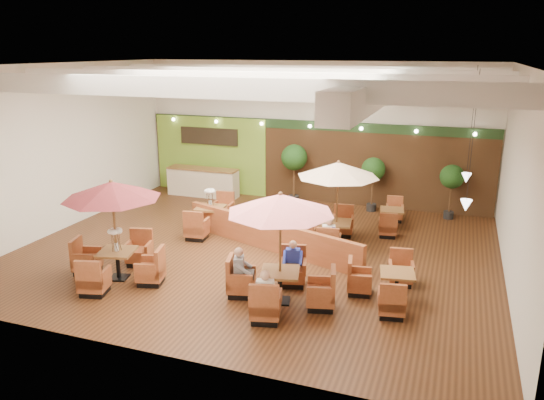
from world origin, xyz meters
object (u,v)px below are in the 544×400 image
at_px(table_2, 335,185).
at_px(diner_2, 241,267).
at_px(table_1, 280,229).
at_px(topiary_2, 452,179).
at_px(table_4, 385,285).
at_px(table_5, 391,219).
at_px(service_counter, 203,182).
at_px(topiary_0, 294,160).
at_px(table_0, 113,213).
at_px(topiary_1, 373,171).
at_px(diner_1, 293,258).
at_px(diner_0, 265,290).
at_px(diner_3, 329,233).
at_px(diner_4, 329,233).
at_px(table_3, 211,215).
at_px(booth_divider, 269,235).

relative_size(table_2, diner_2, 3.37).
distance_m(table_1, topiary_2, 9.05).
distance_m(table_4, table_5, 5.40).
relative_size(service_counter, topiary_0, 1.27).
height_order(table_4, topiary_0, topiary_0).
xyz_separation_m(table_1, table_2, (0.34, 4.20, 0.08)).
relative_size(table_1, table_2, 1.04).
xyz_separation_m(table_0, table_2, (4.85, 4.36, 0.11)).
height_order(topiary_1, diner_1, topiary_1).
height_order(table_5, diner_1, diner_1).
height_order(diner_0, diner_1, diner_0).
xyz_separation_m(service_counter, table_4, (8.53, -7.00, -0.24)).
relative_size(table_0, topiary_1, 1.36).
distance_m(service_counter, table_5, 8.13).
distance_m(diner_1, diner_2, 1.44).
height_order(diner_3, diner_4, diner_4).
height_order(table_1, table_3, table_1).
xyz_separation_m(table_1, diner_4, (0.41, 3.20, -1.13)).
bearing_deg(table_4, table_3, 143.16).
height_order(booth_divider, diner_1, diner_1).
xyz_separation_m(topiary_2, diner_4, (-3.23, -5.07, -0.73)).
xyz_separation_m(booth_divider, diner_4, (1.85, 0.02, 0.29)).
bearing_deg(diner_1, table_0, 1.51).
distance_m(topiary_1, diner_4, 5.15).
relative_size(table_4, topiary_2, 1.26).
distance_m(table_0, diner_0, 4.71).
bearing_deg(diner_0, diner_1, 77.77).
distance_m(diner_0, diner_3, 4.24).
bearing_deg(table_1, topiary_0, 91.20).
height_order(topiary_1, topiary_2, topiary_1).
distance_m(table_0, table_2, 6.53).
bearing_deg(table_3, diner_2, -62.16).
relative_size(table_0, diner_1, 3.77).
bearing_deg(topiary_2, topiary_0, 180.00).
distance_m(table_3, topiary_1, 6.32).
bearing_deg(diner_0, table_3, 114.46).
xyz_separation_m(table_2, table_3, (-4.29, 0.08, -1.45)).
xyz_separation_m(table_3, diner_4, (4.36, -1.08, 0.25)).
bearing_deg(topiary_1, table_2, -97.00).
bearing_deg(topiary_2, diner_4, -122.44).
xyz_separation_m(table_0, topiary_2, (8.14, 8.44, -0.36)).
distance_m(booth_divider, table_3, 2.73).
distance_m(diner_0, diner_1, 2.03).
height_order(table_1, diner_0, table_1).
height_order(booth_divider, table_5, booth_divider).
bearing_deg(diner_2, table_0, -104.92).
xyz_separation_m(service_counter, diner_0, (6.15, -9.09, 0.17)).
distance_m(booth_divider, table_1, 3.77).
height_order(topiary_1, diner_0, topiary_1).
bearing_deg(diner_3, topiary_1, 72.56).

